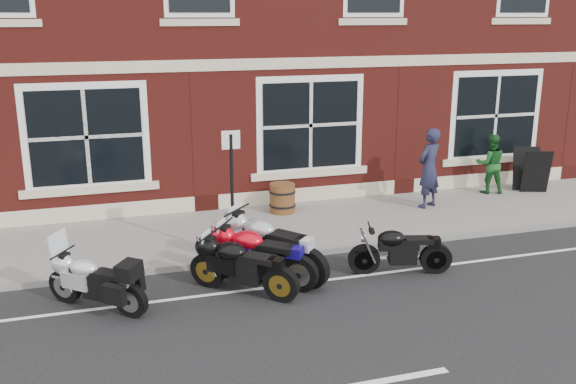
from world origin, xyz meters
The scene contains 13 objects.
ground centered at (0.00, 0.00, 0.00)m, with size 80.00×80.00×0.00m, color black.
sidewalk centered at (0.00, 3.00, 0.06)m, with size 30.00×3.00×0.12m, color slate.
kerb centered at (0.00, 1.42, 0.06)m, with size 30.00×0.16×0.12m, color slate.
moto_touring_silver centered at (-3.52, 0.24, 0.50)m, with size 1.47×1.31×1.22m.
moto_sport_red centered at (-0.83, 0.43, 0.55)m, with size 1.69×1.48×0.95m.
moto_sport_black centered at (-1.20, 0.12, 0.52)m, with size 1.55×1.44×0.90m.
moto_sport_silver centered at (-0.54, 0.70, 0.60)m, with size 1.52×1.95×1.05m.
moto_naked_black centered at (1.64, 0.13, 0.48)m, with size 1.81×0.61×0.83m.
pedestrian_left centered at (3.97, 3.28, 1.05)m, with size 0.68×0.44×1.86m, color #1C1D34.
pedestrian_right centered at (6.07, 3.93, 0.87)m, with size 0.73×0.57×1.49m, color #164D1C.
a_board_sign centered at (7.14, 3.72, 0.68)m, with size 0.67×0.44×1.11m, color black, non-canonical shape.
barrel_planter centered at (0.62, 3.87, 0.45)m, with size 0.60×0.60×0.67m.
parking_sign centered at (-1.03, 1.55, 1.48)m, with size 0.33×0.06×2.36m.
Camera 1 is at (-3.36, -9.48, 4.48)m, focal length 40.00 mm.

